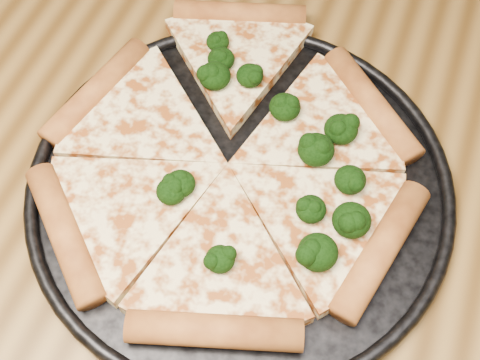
% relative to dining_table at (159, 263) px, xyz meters
% --- Properties ---
extents(dining_table, '(1.20, 0.90, 0.75)m').
position_rel_dining_table_xyz_m(dining_table, '(0.00, 0.00, 0.00)').
color(dining_table, brown).
rests_on(dining_table, ground).
extents(pizza_pan, '(0.40, 0.40, 0.02)m').
position_rel_dining_table_xyz_m(pizza_pan, '(0.07, 0.06, 0.10)').
color(pizza_pan, black).
rests_on(pizza_pan, dining_table).
extents(pizza, '(0.37, 0.41, 0.03)m').
position_rel_dining_table_xyz_m(pizza, '(0.05, 0.08, 0.11)').
color(pizza, '#FFE29C').
rests_on(pizza, pizza_pan).
extents(broccoli_florets, '(0.21, 0.25, 0.03)m').
position_rel_dining_table_xyz_m(broccoli_florets, '(0.09, 0.09, 0.12)').
color(broccoli_florets, black).
rests_on(broccoli_florets, pizza).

